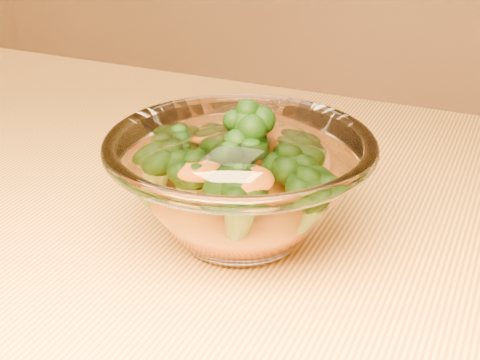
# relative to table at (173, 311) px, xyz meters

# --- Properties ---
(table) EXTENTS (1.20, 0.80, 0.75)m
(table) POSITION_rel_table_xyz_m (0.00, 0.00, 0.00)
(table) COLOR gold
(table) RESTS_ON ground
(glass_bowl) EXTENTS (0.22, 0.22, 0.10)m
(glass_bowl) POSITION_rel_table_xyz_m (0.07, 0.00, 0.15)
(glass_bowl) COLOR white
(glass_bowl) RESTS_ON table
(cheese_sauce) EXTENTS (0.12, 0.12, 0.03)m
(cheese_sauce) POSITION_rel_table_xyz_m (0.07, 0.00, 0.13)
(cheese_sauce) COLOR orange
(cheese_sauce) RESTS_ON glass_bowl
(broccoli_heap) EXTENTS (0.17, 0.15, 0.08)m
(broccoli_heap) POSITION_rel_table_xyz_m (0.07, 0.01, 0.17)
(broccoli_heap) COLOR black
(broccoli_heap) RESTS_ON cheese_sauce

